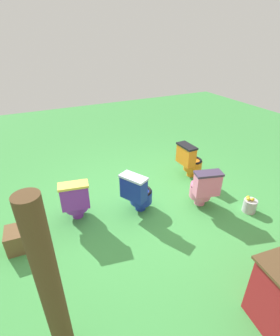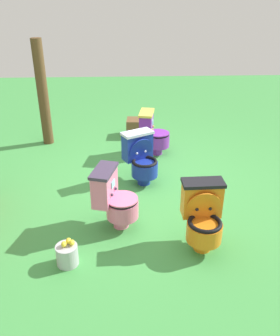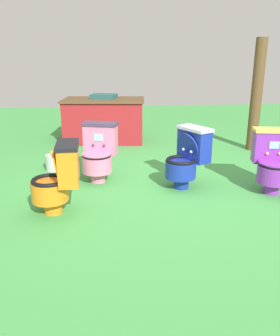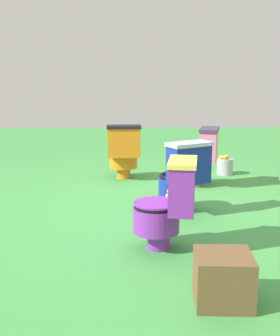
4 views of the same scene
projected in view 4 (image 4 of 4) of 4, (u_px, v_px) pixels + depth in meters
name	position (u px, v px, depth m)	size (l,w,h in m)	color
ground	(174.00, 207.00, 4.66)	(14.00, 14.00, 0.00)	#429947
toilet_pink	(200.00, 157.00, 5.47)	(0.52, 0.58, 0.73)	pink
toilet_blue	(182.00, 176.00, 4.43)	(0.62, 0.59, 0.73)	#192D9E
toilet_purple	(168.00, 204.00, 3.49)	(0.48, 0.56, 0.73)	purple
toilet_orange	(124.00, 151.00, 5.81)	(0.50, 0.44, 0.73)	orange
small_crate	(223.00, 279.00, 2.70)	(0.34, 0.34, 0.31)	brown
lemon_bucket	(225.00, 166.00, 6.15)	(0.22, 0.22, 0.28)	#B7B7BF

